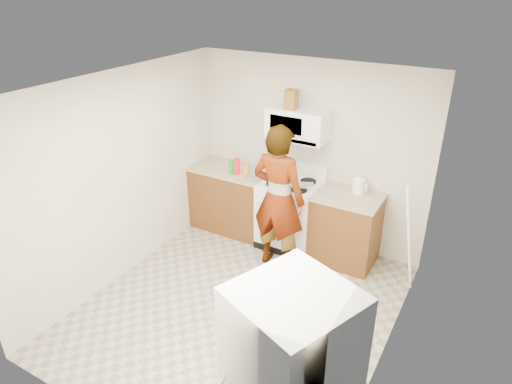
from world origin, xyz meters
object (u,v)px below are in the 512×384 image
Objects in this scene: person at (278,199)px; kettle at (359,186)px; saucepan at (282,172)px; gas_range at (290,213)px; microwave at (298,124)px.

person is 1.03m from kettle.
kettle reaches higher than saucepan.
person reaches higher than gas_range.
microwave reaches higher than saucepan.
microwave is 3.35× the size of saucepan.
saucepan is (-0.19, -0.03, -0.68)m from microwave.
person is 8.32× the size of saucepan.
saucepan is (-1.04, -0.06, -0.01)m from kettle.
kettle is (0.78, 0.67, 0.08)m from person.
gas_range is 0.60× the size of person.
saucepan is (-0.19, 0.10, 0.53)m from gas_range.
kettle is 1.04m from saucepan.
microwave reaches higher than person.
microwave is 0.40× the size of person.
person is 0.67m from saucepan.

